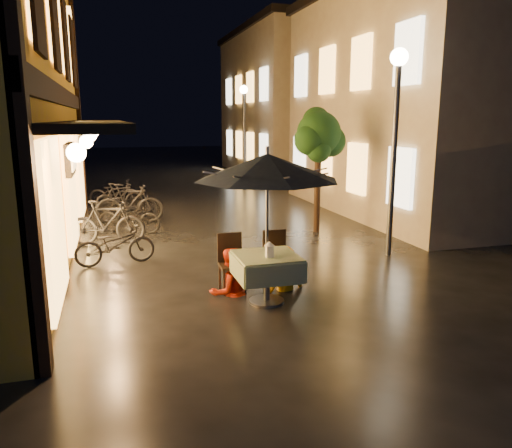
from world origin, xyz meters
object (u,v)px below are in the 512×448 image
object	(u,v)px
table_lantern	(269,248)
person_yellow	(284,248)
cafe_table	(267,267)
person_orange	(229,249)
streetlamp_near	(396,116)
bicycle_0	(115,245)
patio_umbrella	(267,167)

from	to	relation	value
table_lantern	person_yellow	bearing A→B (deg)	55.01
cafe_table	table_lantern	xyz separation A→B (m)	(-0.00, -0.13, 0.33)
person_orange	streetlamp_near	bearing A→B (deg)	-177.23
person_yellow	bicycle_0	bearing A→B (deg)	-53.27
cafe_table	patio_umbrella	bearing A→B (deg)	-165.96
person_orange	bicycle_0	bearing A→B (deg)	-68.18
streetlamp_near	person_orange	bearing A→B (deg)	-160.37
streetlamp_near	person_yellow	bearing A→B (deg)	-153.90
streetlamp_near	cafe_table	world-z (taller)	streetlamp_near
person_yellow	bicycle_0	size ratio (longest dim) A/B	0.93
table_lantern	bicycle_0	distance (m)	3.77
person_yellow	bicycle_0	world-z (taller)	person_yellow
table_lantern	bicycle_0	size ratio (longest dim) A/B	0.16
person_orange	bicycle_0	world-z (taller)	person_orange
person_yellow	person_orange	bearing A→B (deg)	-16.26
streetlamp_near	table_lantern	distance (m)	4.41
streetlamp_near	cafe_table	bearing A→B (deg)	-149.84
table_lantern	bicycle_0	world-z (taller)	table_lantern
patio_umbrella	table_lantern	distance (m)	1.24
bicycle_0	cafe_table	bearing A→B (deg)	-149.48
cafe_table	table_lantern	world-z (taller)	table_lantern
person_yellow	patio_umbrella	bearing A→B (deg)	35.62
table_lantern	person_orange	distance (m)	0.87
cafe_table	person_yellow	size ratio (longest dim) A/B	0.68
person_orange	bicycle_0	distance (m)	2.91
person_yellow	bicycle_0	xyz separation A→B (m)	(-2.74, 2.30, -0.31)
streetlamp_near	table_lantern	world-z (taller)	streetlamp_near
cafe_table	person_orange	bearing A→B (deg)	128.62
table_lantern	bicycle_0	bearing A→B (deg)	127.39
streetlamp_near	patio_umbrella	distance (m)	3.94
cafe_table	person_orange	distance (m)	0.76
cafe_table	bicycle_0	xyz separation A→B (m)	(-2.27, 2.84, -0.18)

